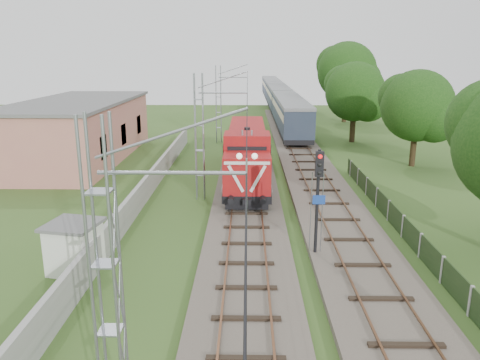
{
  "coord_description": "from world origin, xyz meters",
  "views": [
    {
      "loc": [
        0.01,
        -17.07,
        9.1
      ],
      "look_at": [
        -0.39,
        8.52,
        2.2
      ],
      "focal_mm": 35.0,
      "sensor_mm": 36.0,
      "label": 1
    }
  ],
  "objects_px": {
    "locomotive": "(247,152)",
    "signal_post": "(318,185)",
    "relay_hut": "(74,247)",
    "coach_rake": "(278,95)"
  },
  "relations": [
    {
      "from": "locomotive",
      "to": "signal_post",
      "type": "bearing_deg",
      "value": -77.08
    },
    {
      "from": "relay_hut",
      "to": "coach_rake",
      "type": "bearing_deg",
      "value": 78.27
    },
    {
      "from": "coach_rake",
      "to": "signal_post",
      "type": "relative_size",
      "value": 13.34
    },
    {
      "from": "relay_hut",
      "to": "locomotive",
      "type": "bearing_deg",
      "value": 63.94
    },
    {
      "from": "locomotive",
      "to": "coach_rake",
      "type": "relative_size",
      "value": 0.24
    },
    {
      "from": "signal_post",
      "to": "relay_hut",
      "type": "bearing_deg",
      "value": -172.66
    },
    {
      "from": "locomotive",
      "to": "coach_rake",
      "type": "xyz_separation_m",
      "value": [
        5.0,
        44.58,
        0.36
      ]
    },
    {
      "from": "signal_post",
      "to": "relay_hut",
      "type": "height_order",
      "value": "signal_post"
    },
    {
      "from": "signal_post",
      "to": "relay_hut",
      "type": "distance_m",
      "value": 10.91
    },
    {
      "from": "coach_rake",
      "to": "relay_hut",
      "type": "height_order",
      "value": "coach_rake"
    }
  ]
}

